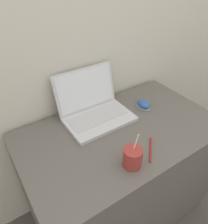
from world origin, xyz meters
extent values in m
cube|color=silver|center=(0.00, 0.65, 1.25)|extent=(7.00, 0.04, 2.50)
cube|color=#5B5651|center=(0.00, 0.31, 0.37)|extent=(1.05, 0.61, 0.74)
cube|color=silver|center=(-0.06, 0.44, 0.75)|extent=(0.36, 0.23, 0.02)
cube|color=#B7B7BC|center=(-0.06, 0.45, 0.77)|extent=(0.32, 0.13, 0.00)
cube|color=silver|center=(-0.06, 0.58, 0.88)|extent=(0.36, 0.07, 0.23)
cube|color=white|center=(-0.06, 0.57, 0.88)|extent=(0.33, 0.05, 0.20)
cylinder|color=#9E332D|center=(-0.10, 0.10, 0.79)|extent=(0.08, 0.08, 0.09)
cylinder|color=black|center=(-0.10, 0.10, 0.83)|extent=(0.07, 0.07, 0.01)
cylinder|color=white|center=(-0.09, 0.11, 0.85)|extent=(0.02, 0.02, 0.14)
ellipsoid|color=#B2B2B7|center=(0.23, 0.40, 0.75)|extent=(0.07, 0.10, 0.01)
ellipsoid|color=#2D569E|center=(0.23, 0.40, 0.77)|extent=(0.06, 0.09, 0.04)
cylinder|color=#A51E1E|center=(0.02, 0.12, 0.75)|extent=(0.11, 0.12, 0.01)
camera|label=1|loc=(-0.55, -0.35, 1.49)|focal=35.00mm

